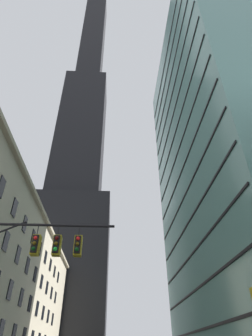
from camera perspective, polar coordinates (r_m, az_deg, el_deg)
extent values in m
cube|color=tan|center=(45.94, -17.70, -6.84)|extent=(0.70, 74.86, 0.60)
cube|color=black|center=(38.10, -24.46, -28.29)|extent=(0.14, 1.40, 2.20)
cube|color=black|center=(42.86, -22.21, -29.19)|extent=(0.14, 1.40, 2.20)
cube|color=black|center=(47.67, -20.39, -29.88)|extent=(0.14, 1.40, 2.20)
cube|color=black|center=(38.61, -22.88, -22.23)|extent=(0.14, 1.40, 2.20)
cube|color=black|center=(43.31, -20.91, -23.76)|extent=(0.14, 1.40, 2.20)
cube|color=black|center=(48.08, -19.29, -24.97)|extent=(0.14, 1.40, 2.20)
cube|color=black|center=(52.89, -17.94, -25.95)|extent=(0.14, 1.40, 2.20)
cube|color=black|center=(57.73, -16.80, -26.76)|extent=(0.14, 1.40, 2.20)
cube|color=black|center=(62.59, -15.83, -27.43)|extent=(0.14, 1.40, 2.20)
cube|color=black|center=(67.48, -14.99, -28.00)|extent=(0.14, 1.40, 2.20)
cube|color=black|center=(35.07, -23.60, -13.71)|extent=(0.14, 1.40, 2.20)
cube|color=black|center=(39.56, -21.47, -16.38)|extent=(0.14, 1.40, 2.20)
cube|color=black|center=(44.17, -19.74, -18.48)|extent=(0.14, 1.40, 2.20)
cube|color=black|center=(48.85, -18.30, -20.18)|extent=(0.14, 1.40, 2.20)
cube|color=black|center=(53.59, -17.10, -21.56)|extent=(0.14, 1.40, 2.20)
cube|color=black|center=(58.37, -16.07, -22.72)|extent=(0.14, 1.40, 2.20)
cube|color=black|center=(63.18, -15.18, -23.69)|extent=(0.14, 1.40, 2.20)
cube|color=black|center=(68.03, -14.41, -24.52)|extent=(0.14, 1.40, 2.20)
cube|color=black|center=(32.47, -24.40, -3.55)|extent=(0.14, 1.40, 2.20)
cube|color=black|center=(36.60, -22.09, -7.63)|extent=(0.14, 1.40, 2.20)
cube|color=black|center=(40.93, -20.22, -10.85)|extent=(0.14, 1.40, 2.20)
cube|color=black|center=(45.39, -18.69, -13.44)|extent=(0.14, 1.40, 2.20)
cube|color=black|center=(49.96, -17.41, -15.55)|extent=(0.14, 1.40, 2.20)
cube|color=black|center=(54.60, -16.32, -17.31)|extent=(0.14, 1.40, 2.20)
cube|color=black|center=(59.30, -15.39, -18.78)|extent=(0.14, 1.40, 2.20)
cube|color=black|center=(64.05, -14.59, -20.03)|extent=(0.14, 1.40, 2.20)
cube|color=black|center=(68.83, -13.88, -21.10)|extent=(0.14, 1.40, 2.20)
cube|color=black|center=(95.28, -12.54, -20.81)|extent=(26.97, 26.97, 46.35)
cube|color=black|center=(121.61, -9.20, 6.09)|extent=(18.88, 18.88, 67.42)
cube|color=black|center=(180.19, -6.78, 24.67)|extent=(12.14, 12.14, 84.28)
cube|color=slate|center=(46.83, 19.92, 4.11)|extent=(15.51, 34.29, 58.43)
cube|color=black|center=(34.84, 15.54, -29.48)|extent=(0.12, 33.29, 0.24)
cube|color=black|center=(35.36, 14.46, -23.07)|extent=(0.12, 33.29, 0.24)
cube|color=black|center=(36.31, 13.53, -16.92)|extent=(0.12, 33.29, 0.24)
cube|color=black|center=(37.67, 12.70, -11.15)|extent=(0.12, 33.29, 0.24)
cube|color=black|center=(39.39, 11.97, -5.82)|extent=(0.12, 33.29, 0.24)
cube|color=black|center=(41.43, 11.31, -0.98)|extent=(0.12, 33.29, 0.24)
cube|color=black|center=(43.74, 10.73, 3.38)|extent=(0.12, 33.29, 0.24)
cube|color=black|center=(46.28, 10.20, 7.28)|extent=(0.12, 33.29, 0.24)
cube|color=black|center=(49.01, 9.72, 10.76)|extent=(0.12, 33.29, 0.24)
cube|color=black|center=(51.91, 9.28, 13.86)|extent=(0.12, 33.29, 0.24)
cube|color=black|center=(54.95, 8.88, 16.63)|extent=(0.12, 33.29, 0.24)
cube|color=black|center=(58.10, 8.51, 19.10)|extent=(0.12, 33.29, 0.24)
cube|color=black|center=(61.35, 8.17, 21.31)|extent=(0.12, 33.29, 0.24)
cylinder|color=black|center=(15.64, -17.25, -11.20)|extent=(7.87, 0.14, 0.14)
cylinder|color=black|center=(15.56, -17.79, -12.18)|extent=(0.04, 0.04, 0.60)
cube|color=black|center=(15.31, -18.30, -14.75)|extent=(0.30, 0.30, 0.90)
cube|color=olive|center=(15.46, -18.16, -14.97)|extent=(0.40, 0.40, 1.04)
sphere|color=red|center=(15.25, -18.24, -13.56)|extent=(0.20, 0.20, 0.20)
sphere|color=#4B3A08|center=(15.16, -18.43, -14.54)|extent=(0.20, 0.20, 0.20)
sphere|color=#083D10|center=(15.07, -18.63, -15.53)|extent=(0.20, 0.20, 0.20)
cylinder|color=black|center=(15.32, -13.80, -12.49)|extent=(0.04, 0.04, 0.60)
cube|color=black|center=(15.06, -14.20, -15.12)|extent=(0.30, 0.30, 0.90)
cube|color=olive|center=(15.22, -14.10, -15.33)|extent=(0.40, 0.40, 1.04)
sphere|color=#450808|center=(15.01, -14.14, -13.91)|extent=(0.20, 0.20, 0.20)
sphere|color=#4B3A08|center=(14.91, -14.30, -14.91)|extent=(0.20, 0.20, 0.20)
sphere|color=green|center=(14.83, -14.45, -15.92)|extent=(0.20, 0.20, 0.20)
cylinder|color=black|center=(15.15, -9.68, -12.75)|extent=(0.04, 0.04, 0.60)
cube|color=black|center=(14.90, -9.97, -15.42)|extent=(0.30, 0.30, 0.90)
cube|color=olive|center=(15.06, -9.91, -15.63)|extent=(0.40, 0.40, 1.04)
sphere|color=red|center=(14.84, -9.92, -14.19)|extent=(0.20, 0.20, 0.20)
sphere|color=#4B3A08|center=(14.75, -10.03, -15.21)|extent=(0.20, 0.20, 0.20)
sphere|color=#083D10|center=(14.66, -10.14, -16.24)|extent=(0.20, 0.20, 0.20)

